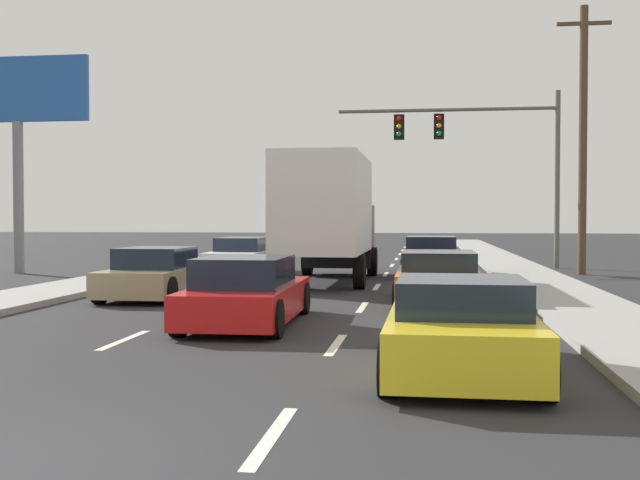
% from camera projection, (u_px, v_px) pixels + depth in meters
% --- Properties ---
extents(ground_plane, '(140.00, 140.00, 0.00)m').
position_uv_depth(ground_plane, '(348.00, 267.00, 30.75)').
color(ground_plane, '#2B2B2D').
extents(sidewalk_right, '(2.21, 80.00, 0.14)m').
position_uv_depth(sidewalk_right, '(528.00, 276.00, 24.93)').
color(sidewalk_right, '#9E9E99').
rests_on(sidewalk_right, ground_plane).
extents(sidewalk_left, '(2.21, 80.00, 0.14)m').
position_uv_depth(sidewalk_left, '(151.00, 272.00, 26.65)').
color(sidewalk_left, '#9E9E99').
rests_on(sidewalk_left, ground_plane).
extents(lane_markings, '(3.54, 52.00, 0.01)m').
position_uv_depth(lane_markings, '(337.00, 274.00, 26.92)').
color(lane_markings, silver).
rests_on(lane_markings, ground_plane).
extents(car_white, '(1.90, 4.70, 1.27)m').
position_uv_depth(car_white, '(244.00, 257.00, 26.92)').
color(car_white, white).
rests_on(car_white, ground_plane).
extents(car_tan, '(1.86, 4.31, 1.23)m').
position_uv_depth(car_tan, '(158.00, 275.00, 18.92)').
color(car_tan, tan).
rests_on(car_tan, ground_plane).
extents(box_truck, '(2.53, 7.68, 3.72)m').
position_uv_depth(box_truck, '(328.00, 213.00, 23.14)').
color(box_truck, white).
rests_on(box_truck, ground_plane).
extents(car_red, '(1.89, 4.37, 1.25)m').
position_uv_depth(car_red, '(247.00, 293.00, 14.07)').
color(car_red, red).
rests_on(car_red, ground_plane).
extents(car_maroon, '(1.92, 4.21, 1.34)m').
position_uv_depth(car_maroon, '(431.00, 258.00, 25.76)').
color(car_maroon, maroon).
rests_on(car_maroon, ground_plane).
extents(car_orange, '(1.94, 4.46, 1.19)m').
position_uv_depth(car_orange, '(438.00, 279.00, 17.56)').
color(car_orange, orange).
rests_on(car_orange, ground_plane).
extents(car_yellow, '(1.90, 4.10, 1.20)m').
position_uv_depth(car_yellow, '(461.00, 329.00, 9.69)').
color(car_yellow, yellow).
rests_on(car_yellow, ground_plane).
extents(traffic_signal_mast, '(8.58, 0.69, 6.85)m').
position_uv_depth(traffic_signal_mast, '(465.00, 139.00, 30.16)').
color(traffic_signal_mast, '#595B56').
rests_on(traffic_signal_mast, ground_plane).
extents(utility_pole_mid, '(1.80, 0.28, 9.16)m').
position_uv_depth(utility_pole_mid, '(583.00, 137.00, 26.31)').
color(utility_pole_mid, brown).
rests_on(utility_pole_mid, ground_plane).
extents(roadside_billboard, '(5.18, 0.36, 7.55)m').
position_uv_depth(roadside_billboard, '(17.00, 114.00, 26.88)').
color(roadside_billboard, slate).
rests_on(roadside_billboard, ground_plane).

